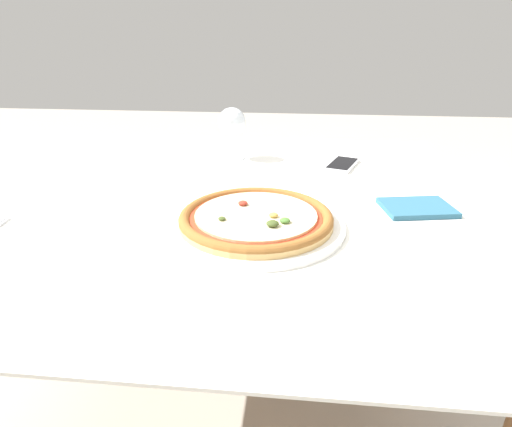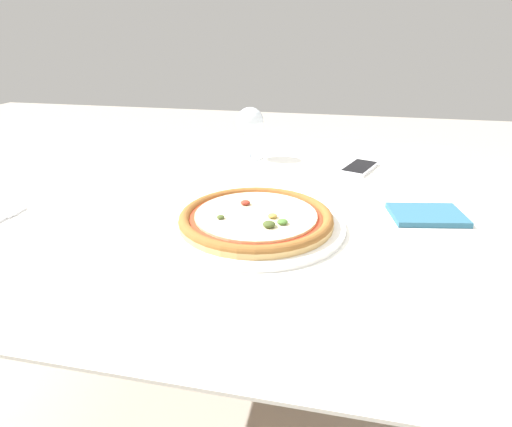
{
  "view_description": "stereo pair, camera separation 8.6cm",
  "coord_description": "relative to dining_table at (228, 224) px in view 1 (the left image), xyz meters",
  "views": [
    {
      "loc": [
        0.17,
        -0.95,
        1.08
      ],
      "look_at": [
        0.09,
        -0.17,
        0.74
      ],
      "focal_mm": 30.0,
      "sensor_mm": 36.0,
      "label": 1
    },
    {
      "loc": [
        0.25,
        -0.94,
        1.08
      ],
      "look_at": [
        0.09,
        -0.17,
        0.74
      ],
      "focal_mm": 30.0,
      "sensor_mm": 36.0,
      "label": 2
    }
  ],
  "objects": [
    {
      "name": "cell_phone",
      "position": [
        0.3,
        0.27,
        0.08
      ],
      "size": [
        0.11,
        0.16,
        0.01
      ],
      "color": "white",
      "rests_on": "dining_table"
    },
    {
      "name": "ground_plane",
      "position": [
        0.0,
        0.0,
        -0.63
      ],
      "size": [
        10.0,
        10.0,
        0.0
      ],
      "primitive_type": "plane",
      "color": "#B2A899"
    },
    {
      "name": "dining_table",
      "position": [
        0.0,
        0.0,
        0.0
      ],
      "size": [
        1.23,
        1.2,
        0.71
      ],
      "color": "brown",
      "rests_on": "ground_plane"
    },
    {
      "name": "napkin_folded",
      "position": [
        0.43,
        -0.04,
        0.08
      ],
      "size": [
        0.17,
        0.14,
        0.01
      ],
      "color": "#2D607A",
      "rests_on": "dining_table"
    },
    {
      "name": "pizza_plate",
      "position": [
        0.09,
        -0.17,
        0.09
      ],
      "size": [
        0.36,
        0.36,
        0.04
      ],
      "color": "white",
      "rests_on": "dining_table"
    },
    {
      "name": "wine_glass_far_left",
      "position": [
        -0.04,
        0.32,
        0.18
      ],
      "size": [
        0.08,
        0.08,
        0.16
      ],
      "color": "silver",
      "rests_on": "dining_table"
    }
  ]
}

